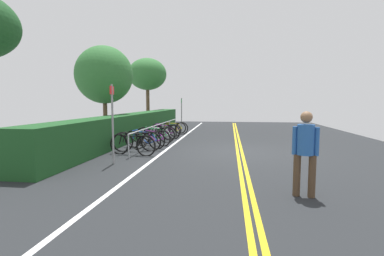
% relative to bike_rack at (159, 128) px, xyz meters
% --- Properties ---
extents(ground_plane, '(31.35, 13.55, 0.05)m').
position_rel_bike_rack_xyz_m(ground_plane, '(-2.26, -3.66, -0.65)').
color(ground_plane, '#232628').
extents(centre_line_yellow_inner, '(28.21, 0.10, 0.00)m').
position_rel_bike_rack_xyz_m(centre_line_yellow_inner, '(-2.26, -3.74, -0.62)').
color(centre_line_yellow_inner, gold).
rests_on(centre_line_yellow_inner, ground_plane).
extents(centre_line_yellow_outer, '(28.21, 0.10, 0.00)m').
position_rel_bike_rack_xyz_m(centre_line_yellow_outer, '(-2.26, -3.58, -0.62)').
color(centre_line_yellow_outer, gold).
rests_on(centre_line_yellow_outer, ground_plane).
extents(bike_lane_stripe_white, '(28.21, 0.12, 0.00)m').
position_rel_bike_rack_xyz_m(bike_lane_stripe_white, '(-2.26, -0.86, -0.62)').
color(bike_lane_stripe_white, white).
rests_on(bike_lane_stripe_white, ground_plane).
extents(bike_rack, '(8.10, 0.05, 0.81)m').
position_rel_bike_rack_xyz_m(bike_rack, '(0.00, 0.00, 0.00)').
color(bike_rack, '#9EA0A5').
rests_on(bike_rack, ground_plane).
extents(bicycle_0, '(0.53, 1.78, 0.77)m').
position_rel_bike_rack_xyz_m(bicycle_0, '(-3.45, 0.07, -0.26)').
color(bicycle_0, black).
rests_on(bicycle_0, ground_plane).
extents(bicycle_1, '(0.56, 1.77, 0.78)m').
position_rel_bike_rack_xyz_m(bicycle_1, '(-2.71, 0.15, -0.25)').
color(bicycle_1, black).
rests_on(bicycle_1, ground_plane).
extents(bicycle_2, '(0.47, 1.77, 0.75)m').
position_rel_bike_rack_xyz_m(bicycle_2, '(-1.96, 0.08, -0.27)').
color(bicycle_2, black).
rests_on(bicycle_2, ground_plane).
extents(bicycle_3, '(0.63, 1.66, 0.71)m').
position_rel_bike_rack_xyz_m(bicycle_3, '(-1.21, -0.05, -0.29)').
color(bicycle_3, black).
rests_on(bicycle_3, ground_plane).
extents(bicycle_4, '(0.52, 1.76, 0.75)m').
position_rel_bike_rack_xyz_m(bicycle_4, '(-0.39, 0.06, -0.27)').
color(bicycle_4, black).
rests_on(bicycle_4, ground_plane).
extents(bicycle_5, '(0.56, 1.60, 0.70)m').
position_rel_bike_rack_xyz_m(bicycle_5, '(0.44, 0.06, -0.30)').
color(bicycle_5, black).
rests_on(bicycle_5, ground_plane).
extents(bicycle_6, '(0.69, 1.71, 0.75)m').
position_rel_bike_rack_xyz_m(bicycle_6, '(1.22, -0.01, -0.27)').
color(bicycle_6, black).
rests_on(bicycle_6, ground_plane).
extents(bicycle_7, '(0.46, 1.65, 0.69)m').
position_rel_bike_rack_xyz_m(bicycle_7, '(1.97, 0.11, -0.30)').
color(bicycle_7, black).
rests_on(bicycle_7, ground_plane).
extents(bicycle_8, '(0.66, 1.62, 0.75)m').
position_rel_bike_rack_xyz_m(bicycle_8, '(2.78, -0.14, -0.27)').
color(bicycle_8, black).
rests_on(bicycle_8, ground_plane).
extents(bicycle_9, '(0.46, 1.64, 0.69)m').
position_rel_bike_rack_xyz_m(bicycle_9, '(3.50, 0.07, -0.30)').
color(bicycle_9, black).
rests_on(bicycle_9, ground_plane).
extents(pedestrian, '(0.32, 0.48, 1.68)m').
position_rel_bike_rack_xyz_m(pedestrian, '(-7.20, -4.74, 0.34)').
color(pedestrian, '#4C3826').
rests_on(pedestrian, ground_plane).
extents(sign_post_near, '(0.36, 0.08, 2.37)m').
position_rel_bike_rack_xyz_m(sign_post_near, '(-4.89, 0.15, 0.80)').
color(sign_post_near, gray).
rests_on(sign_post_near, ground_plane).
extents(sign_post_far, '(0.36, 0.06, 2.08)m').
position_rel_bike_rack_xyz_m(sign_post_far, '(4.94, -0.24, 0.64)').
color(sign_post_far, gray).
rests_on(sign_post_far, ground_plane).
extents(hedge_backdrop, '(17.05, 1.07, 1.24)m').
position_rel_bike_rack_xyz_m(hedge_backdrop, '(1.50, 1.66, -0.00)').
color(hedge_backdrop, '#1C4C21').
rests_on(hedge_backdrop, ground_plane).
extents(tree_mid, '(2.80, 2.80, 4.59)m').
position_rel_bike_rack_xyz_m(tree_mid, '(0.66, 2.91, 2.55)').
color(tree_mid, brown).
rests_on(tree_mid, ground_plane).
extents(tree_far_right, '(2.94, 2.94, 5.19)m').
position_rel_bike_rack_xyz_m(tree_far_right, '(8.74, 3.07, 3.32)').
color(tree_far_right, brown).
rests_on(tree_far_right, ground_plane).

